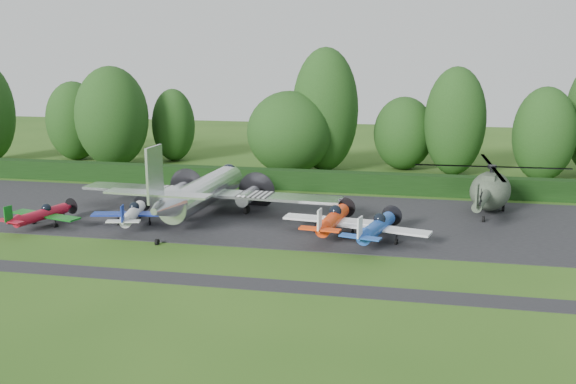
% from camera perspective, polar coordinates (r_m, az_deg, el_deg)
% --- Properties ---
extents(ground, '(160.00, 160.00, 0.00)m').
position_cam_1_polar(ground, '(46.16, -6.08, -5.20)').
color(ground, '#284D15').
rests_on(ground, ground).
extents(apron, '(70.00, 18.00, 0.01)m').
position_cam_1_polar(apron, '(55.39, -3.01, -2.09)').
color(apron, black).
rests_on(apron, ground).
extents(taxiway_verge, '(70.00, 2.00, 0.00)m').
position_cam_1_polar(taxiway_verge, '(40.79, -8.61, -7.71)').
color(taxiway_verge, black).
rests_on(taxiway_verge, ground).
extents(hedgerow, '(90.00, 1.60, 2.00)m').
position_cam_1_polar(hedgerow, '(65.80, -0.65, 0.30)').
color(hedgerow, black).
rests_on(hedgerow, ground).
extents(transport_plane, '(23.58, 18.08, 7.56)m').
position_cam_1_polar(transport_plane, '(55.23, -7.61, 0.01)').
color(transport_plane, silver).
rests_on(transport_plane, ground).
extents(light_plane_red, '(6.46, 6.79, 2.48)m').
position_cam_1_polar(light_plane_red, '(55.23, -21.06, -1.88)').
color(light_plane_red, maroon).
rests_on(light_plane_red, ground).
extents(light_plane_white, '(6.80, 7.15, 2.61)m').
position_cam_1_polar(light_plane_white, '(53.20, -13.61, -1.85)').
color(light_plane_white, silver).
rests_on(light_plane_white, ground).
extents(light_plane_orange, '(8.01, 8.42, 3.08)m').
position_cam_1_polar(light_plane_orange, '(49.28, 4.02, -2.44)').
color(light_plane_orange, '#F43B0E').
rests_on(light_plane_orange, ground).
extents(light_plane_blue, '(7.72, 8.12, 2.97)m').
position_cam_1_polar(light_plane_blue, '(47.63, 7.88, -3.13)').
color(light_plane_blue, '#1B48A6').
rests_on(light_plane_blue, ground).
extents(helicopter, '(13.12, 15.36, 4.23)m').
position_cam_1_polar(helicopter, '(58.36, 17.57, 0.37)').
color(helicopter, '#354031').
rests_on(helicopter, ground).
extents(tree_0, '(6.80, 6.80, 12.17)m').
position_cam_1_polar(tree_0, '(74.53, 14.63, 6.08)').
color(tree_0, black).
rests_on(tree_0, ground).
extents(tree_1, '(7.65, 7.65, 14.26)m').
position_cam_1_polar(tree_1, '(74.61, 3.33, 7.29)').
color(tree_1, black).
rests_on(tree_1, ground).
extents(tree_2, '(7.04, 7.04, 8.59)m').
position_cam_1_polar(tree_2, '(77.00, 10.25, 5.15)').
color(tree_2, black).
rests_on(tree_2, ground).
extents(tree_6, '(7.03, 7.03, 10.04)m').
position_cam_1_polar(tree_6, '(86.74, -18.45, 6.01)').
color(tree_6, black).
rests_on(tree_6, ground).
extents(tree_7, '(5.42, 5.42, 9.14)m').
position_cam_1_polar(tree_7, '(82.86, -10.15, 5.86)').
color(tree_7, black).
rests_on(tree_7, ground).
extents(tree_8, '(8.68, 8.68, 12.08)m').
position_cam_1_polar(tree_8, '(80.13, -15.37, 6.45)').
color(tree_8, black).
rests_on(tree_8, ground).
extents(tree_9, '(6.62, 6.62, 10.18)m').
position_cam_1_polar(tree_9, '(74.09, 21.81, 4.77)').
color(tree_9, black).
rests_on(tree_9, ground).
extents(tree_10, '(9.79, 9.79, 9.43)m').
position_cam_1_polar(tree_10, '(73.26, 0.17, 5.31)').
color(tree_10, black).
rests_on(tree_10, ground).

